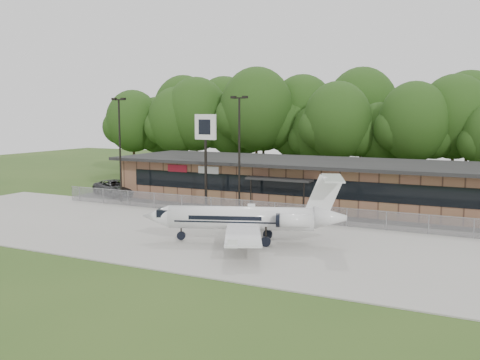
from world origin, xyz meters
The scene contains 11 objects.
ground centered at (0.00, 0.00, 0.00)m, with size 160.00×160.00×0.00m, color #2C4B1A.
apron centered at (0.00, 8.00, 0.04)m, with size 64.00×18.00×0.08m, color #9E9B93.
parking_lot centered at (0.00, 19.50, 0.03)m, with size 50.00×9.00×0.06m, color #383835.
terminal centered at (0.00, 23.94, 2.18)m, with size 41.00×11.65×4.30m.
fence centered at (0.00, 15.00, 0.78)m, with size 46.00×0.04×1.52m.
treeline centered at (0.00, 42.00, 7.50)m, with size 72.00×12.00×15.00m, color #203E13, non-canonical shape.
light_pole_left centered at (-18.00, 16.50, 5.98)m, with size 1.55×0.30×10.23m.
light_pole_mid centered at (-5.00, 16.50, 5.98)m, with size 1.55×0.30×10.23m.
business_jet centered at (0.39, 7.02, 1.68)m, with size 13.77×12.32×4.70m.
suv centered at (-21.29, 19.67, 0.85)m, with size 2.82×6.12×1.70m, color #303032.
pole_sign centered at (-8.54, 16.79, 6.63)m, with size 2.28×0.61×8.67m.
Camera 1 is at (15.60, -24.88, 8.76)m, focal length 40.00 mm.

